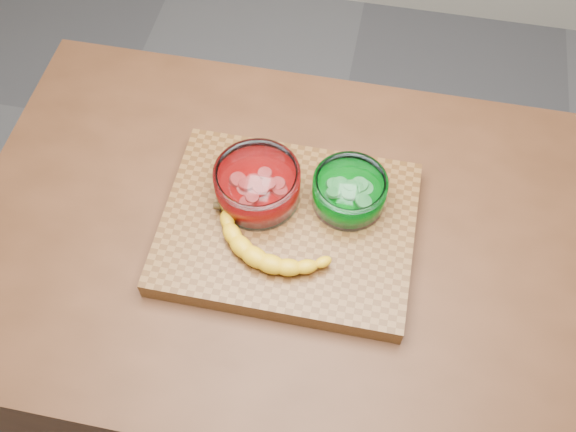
# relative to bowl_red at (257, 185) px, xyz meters

# --- Properties ---
(ground) EXTENTS (3.50, 3.50, 0.00)m
(ground) POSITION_rel_bowl_red_xyz_m (0.06, -0.04, -0.98)
(ground) COLOR slate
(ground) RESTS_ON ground
(counter) EXTENTS (1.20, 0.80, 0.90)m
(counter) POSITION_rel_bowl_red_xyz_m (0.06, -0.04, -0.53)
(counter) COLOR #4D2B17
(counter) RESTS_ON ground
(cutting_board) EXTENTS (0.45, 0.35, 0.04)m
(cutting_board) POSITION_rel_bowl_red_xyz_m (0.06, -0.04, -0.06)
(cutting_board) COLOR brown
(cutting_board) RESTS_ON counter
(bowl_red) EXTENTS (0.15, 0.15, 0.07)m
(bowl_red) POSITION_rel_bowl_red_xyz_m (0.00, 0.00, 0.00)
(bowl_red) COLOR white
(bowl_red) RESTS_ON cutting_board
(bowl_green) EXTENTS (0.13, 0.13, 0.06)m
(bowl_green) POSITION_rel_bowl_red_xyz_m (0.16, 0.02, -0.00)
(bowl_green) COLOR white
(bowl_green) RESTS_ON cutting_board
(banana) EXTENTS (0.25, 0.16, 0.04)m
(banana) POSITION_rel_bowl_red_xyz_m (0.05, -0.09, -0.02)
(banana) COLOR gold
(banana) RESTS_ON cutting_board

